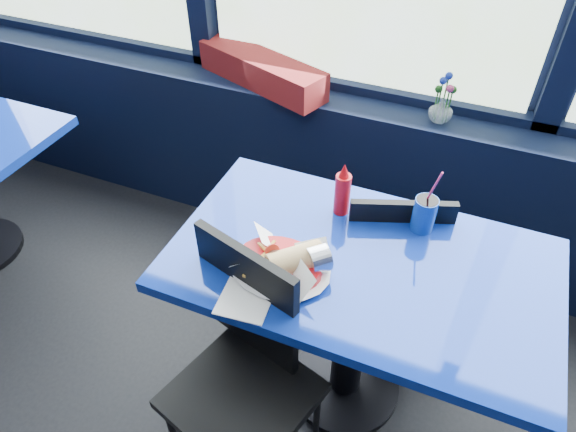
# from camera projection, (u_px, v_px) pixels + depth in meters

# --- Properties ---
(window_sill) EXTENTS (5.00, 0.26, 0.80)m
(window_sill) POSITION_uv_depth(u_px,v_px,m) (347.00, 172.00, 2.52)
(window_sill) COLOR black
(window_sill) RESTS_ON ground
(near_table) EXTENTS (1.20, 0.70, 0.75)m
(near_table) POSITION_uv_depth(u_px,v_px,m) (356.00, 298.00, 1.73)
(near_table) COLOR black
(near_table) RESTS_ON ground
(chair_near_front) EXTENTS (0.50, 0.50, 0.89)m
(chair_near_front) POSITION_uv_depth(u_px,v_px,m) (245.00, 360.00, 1.61)
(chair_near_front) COLOR black
(chair_near_front) RESTS_ON ground
(chair_near_back) EXTENTS (0.48, 0.48, 0.83)m
(chair_near_back) POSITION_uv_depth(u_px,v_px,m) (406.00, 259.00, 1.98)
(chair_near_back) COLOR black
(chair_near_back) RESTS_ON ground
(planter_box) EXTENTS (0.68, 0.39, 0.13)m
(planter_box) POSITION_uv_depth(u_px,v_px,m) (262.00, 70.00, 2.32)
(planter_box) COLOR maroon
(planter_box) RESTS_ON window_sill
(flower_vase) EXTENTS (0.10, 0.11, 0.21)m
(flower_vase) POSITION_uv_depth(u_px,v_px,m) (442.00, 107.00, 2.08)
(flower_vase) COLOR silver
(flower_vase) RESTS_ON window_sill
(food_basket) EXTENTS (0.34, 0.34, 0.10)m
(food_basket) POSITION_uv_depth(u_px,v_px,m) (282.00, 263.00, 1.54)
(food_basket) COLOR #A80B10
(food_basket) RESTS_ON near_table
(ketchup_bottle) EXTENTS (0.05, 0.05, 0.20)m
(ketchup_bottle) POSITION_uv_depth(u_px,v_px,m) (343.00, 191.00, 1.72)
(ketchup_bottle) COLOR #A80B10
(ketchup_bottle) RESTS_ON near_table
(soda_cup) EXTENTS (0.08, 0.08, 0.26)m
(soda_cup) POSITION_uv_depth(u_px,v_px,m) (424.00, 214.00, 1.67)
(soda_cup) COLOR #0E389C
(soda_cup) RESTS_ON near_table
(napkin) EXTENTS (0.16, 0.16, 0.00)m
(napkin) POSITION_uv_depth(u_px,v_px,m) (246.00, 300.00, 1.49)
(napkin) COLOR white
(napkin) RESTS_ON near_table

